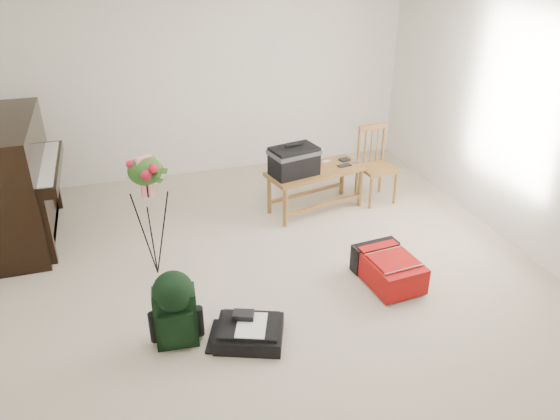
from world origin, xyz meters
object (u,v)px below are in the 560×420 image
object	(u,v)px
dining_chair	(376,165)
red_suitcase	(386,266)
flower_stand	(151,217)
black_duffel	(249,332)
bench	(299,162)
green_backpack	(175,306)
piano	(17,184)

from	to	relation	value
dining_chair	red_suitcase	size ratio (longest dim) A/B	1.31
flower_stand	black_duffel	bearing A→B (deg)	-84.55
flower_stand	dining_chair	bearing A→B (deg)	-4.24
bench	green_backpack	xyz separation A→B (m)	(-1.60, -1.78, -0.25)
dining_chair	red_suitcase	xyz separation A→B (m)	(-0.62, -1.53, -0.28)
red_suitcase	black_duffel	bearing A→B (deg)	-168.23
bench	green_backpack	distance (m)	2.41
bench	black_duffel	distance (m)	2.26
red_suitcase	dining_chair	bearing A→B (deg)	62.51
green_backpack	bench	bearing A→B (deg)	53.42
bench	black_duffel	size ratio (longest dim) A/B	1.87
green_backpack	flower_stand	distance (m)	1.04
bench	green_backpack	bearing A→B (deg)	-144.45
bench	flower_stand	xyz separation A→B (m)	(-1.65, -0.77, -0.01)
red_suitcase	flower_stand	world-z (taller)	flower_stand
bench	flower_stand	world-z (taller)	flower_stand
red_suitcase	green_backpack	distance (m)	1.95
red_suitcase	black_duffel	world-z (taller)	red_suitcase
piano	green_backpack	xyz separation A→B (m)	(1.25, -2.08, -0.25)
bench	dining_chair	bearing A→B (deg)	-10.29
bench	dining_chair	xyz separation A→B (m)	(0.94, 0.04, -0.17)
piano	bench	size ratio (longest dim) A/B	1.29
dining_chair	flower_stand	distance (m)	2.72
dining_chair	red_suitcase	bearing A→B (deg)	-117.41
piano	black_duffel	size ratio (longest dim) A/B	2.41
dining_chair	green_backpack	bearing A→B (deg)	-149.68
bench	red_suitcase	xyz separation A→B (m)	(0.32, -1.50, -0.45)
piano	red_suitcase	bearing A→B (deg)	-29.54
piano	black_duffel	world-z (taller)	piano
green_backpack	flower_stand	xyz separation A→B (m)	(-0.05, 1.01, 0.24)
piano	green_backpack	size ratio (longest dim) A/B	2.38
bench	dining_chair	size ratio (longest dim) A/B	1.33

